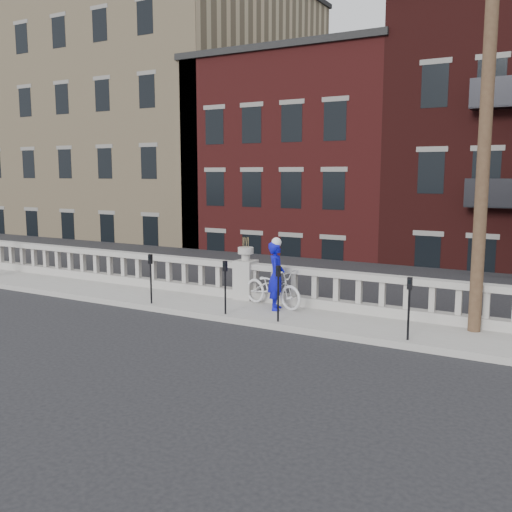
{
  "coord_description": "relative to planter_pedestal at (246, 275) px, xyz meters",
  "views": [
    {
      "loc": [
        8.08,
        -9.71,
        3.68
      ],
      "look_at": [
        0.76,
        3.2,
        1.52
      ],
      "focal_mm": 40.0,
      "sensor_mm": 36.0,
      "label": 1
    }
  ],
  "objects": [
    {
      "name": "ground",
      "position": [
        0.0,
        -3.95,
        -0.83
      ],
      "size": [
        120.0,
        120.0,
        0.0
      ],
      "primitive_type": "plane",
      "color": "black",
      "rests_on": "ground"
    },
    {
      "name": "sidewalk",
      "position": [
        0.0,
        -0.95,
        -0.76
      ],
      "size": [
        32.0,
        2.2,
        0.15
      ],
      "primitive_type": "cube",
      "color": "gray",
      "rests_on": "ground"
    },
    {
      "name": "parking_meter_c",
      "position": [
        1.96,
        -1.8,
        0.17
      ],
      "size": [
        0.1,
        0.09,
        1.36
      ],
      "color": "black",
      "rests_on": "sidewalk"
    },
    {
      "name": "lower_level",
      "position": [
        0.56,
        19.09,
        1.8
      ],
      "size": [
        80.0,
        44.0,
        20.8
      ],
      "color": "#605E59",
      "rests_on": "ground"
    },
    {
      "name": "parking_meter_b",
      "position": [
        0.46,
        -1.8,
        0.17
      ],
      "size": [
        0.1,
        0.09,
        1.36
      ],
      "color": "black",
      "rests_on": "sidewalk"
    },
    {
      "name": "cyclist",
      "position": [
        1.35,
        -0.73,
        0.21
      ],
      "size": [
        0.64,
        0.76,
        1.79
      ],
      "primitive_type": "imported",
      "rotation": [
        0.0,
        0.0,
        1.96
      ],
      "color": "#0B0CA9",
      "rests_on": "sidewalk"
    },
    {
      "name": "planter_pedestal",
      "position": [
        0.0,
        0.0,
        0.0
      ],
      "size": [
        0.55,
        0.55,
        1.76
      ],
      "color": "gray",
      "rests_on": "sidewalk"
    },
    {
      "name": "balustrade",
      "position": [
        0.0,
        0.0,
        -0.19
      ],
      "size": [
        28.0,
        0.34,
        1.03
      ],
      "color": "gray",
      "rests_on": "sidewalk"
    },
    {
      "name": "utility_pole",
      "position": [
        6.2,
        -0.35,
        4.41
      ],
      "size": [
        1.6,
        0.28,
        10.0
      ],
      "color": "#422D1E",
      "rests_on": "sidewalk"
    },
    {
      "name": "parking_meter_a",
      "position": [
        -1.94,
        -1.8,
        0.17
      ],
      "size": [
        0.1,
        0.09,
        1.36
      ],
      "color": "black",
      "rests_on": "sidewalk"
    },
    {
      "name": "bicycle",
      "position": [
        1.11,
        -0.47,
        -0.17
      ],
      "size": [
        2.07,
        1.17,
        1.03
      ],
      "primitive_type": "imported",
      "rotation": [
        0.0,
        0.0,
        1.31
      ],
      "color": "silver",
      "rests_on": "sidewalk"
    },
    {
      "name": "parking_meter_d",
      "position": [
        5.08,
        -1.8,
        0.17
      ],
      "size": [
        0.1,
        0.09,
        1.36
      ],
      "color": "black",
      "rests_on": "sidewalk"
    }
  ]
}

